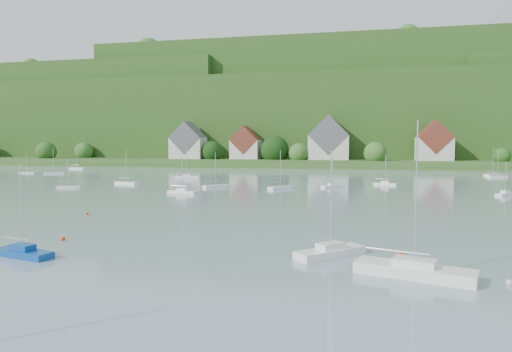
{
  "coord_description": "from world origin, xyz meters",
  "views": [
    {
      "loc": [
        15.16,
        -0.1,
        9.4
      ],
      "look_at": [
        -0.98,
        75.0,
        4.0
      ],
      "focal_mm": 32.12,
      "sensor_mm": 36.0,
      "label": 1
    }
  ],
  "objects": [
    {
      "name": "village_building_2",
      "position": [
        5.0,
        188.0,
        10.27
      ],
      "size": [
        16.0,
        11.44,
        18.0
      ],
      "color": "beige",
      "rests_on": "far_shore_strip"
    },
    {
      "name": "mooring_buoy_3",
      "position": [
        -19.6,
        54.32,
        0.0
      ],
      "size": [
        0.44,
        0.44,
        0.44
      ],
      "primitive_type": "sphere",
      "color": "#DA4912",
      "rests_on": "ground"
    },
    {
      "name": "mooring_buoy_0",
      "position": [
        -12.57,
        39.03,
        0.0
      ],
      "size": [
        0.5,
        0.5,
        0.5
      ],
      "primitive_type": "sphere",
      "color": "#DA4912",
      "rests_on": "ground"
    },
    {
      "name": "near_sailboat_1",
      "position": [
        -11.75,
        32.55,
        0.43
      ],
      "size": [
        5.92,
        2.89,
        7.7
      ],
      "rotation": [
        0.0,
        0.0,
        -0.24
      ],
      "color": "#0E4092",
      "rests_on": "ground"
    },
    {
      "name": "near_sailboat_4",
      "position": [
        19.42,
        33.31,
        0.53
      ],
      "size": [
        8.5,
        4.76,
        11.06
      ],
      "rotation": [
        0.0,
        0.0,
        -0.32
      ],
      "color": "white",
      "rests_on": "ground"
    },
    {
      "name": "far_sailboat_cluster",
      "position": [
        7.55,
        116.31,
        0.37
      ],
      "size": [
        200.37,
        74.1,
        8.71
      ],
      "color": "white",
      "rests_on": "ground"
    },
    {
      "name": "village_building_1",
      "position": [
        -30.0,
        189.0,
        8.75
      ],
      "size": [
        12.0,
        9.36,
        14.0
      ],
      "color": "beige",
      "rests_on": "far_shore_strip"
    },
    {
      "name": "village_building_3",
      "position": [
        45.0,
        186.0,
        9.43
      ],
      "size": [
        13.0,
        10.4,
        15.5
      ],
      "color": "beige",
      "rests_on": "far_shore_strip"
    },
    {
      "name": "near_sailboat_3",
      "position": [
        13.33,
        38.09,
        0.46
      ],
      "size": [
        5.94,
        5.94,
        8.86
      ],
      "rotation": [
        0.0,
        0.0,
        0.79
      ],
      "color": "white",
      "rests_on": "ground"
    },
    {
      "name": "village_building_0",
      "position": [
        -55.0,
        187.0,
        9.51
      ],
      "size": [
        14.0,
        10.4,
        16.0
      ],
      "color": "beige",
      "rests_on": "far_shore_strip"
    },
    {
      "name": "mooring_buoy_1",
      "position": [
        25.46,
        32.86,
        0.0
      ],
      "size": [
        0.45,
        0.45,
        0.45
      ],
      "primitive_type": "sphere",
      "color": "silver",
      "rests_on": "ground"
    },
    {
      "name": "mooring_buoy_2",
      "position": [
        19.09,
        39.5,
        0.0
      ],
      "size": [
        0.46,
        0.46,
        0.46
      ],
      "primitive_type": "sphere",
      "color": "#DA4912",
      "rests_on": "ground"
    },
    {
      "name": "far_shore_strip",
      "position": [
        0.0,
        200.0,
        1.5
      ],
      "size": [
        600.0,
        60.0,
        3.0
      ],
      "primitive_type": "cube",
      "color": "#2A4D1D",
      "rests_on": "ground"
    },
    {
      "name": "forested_ridge",
      "position": [
        0.39,
        268.57,
        22.89
      ],
      "size": [
        620.0,
        181.22,
        69.89
      ],
      "color": "#204516",
      "rests_on": "ground"
    }
  ]
}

